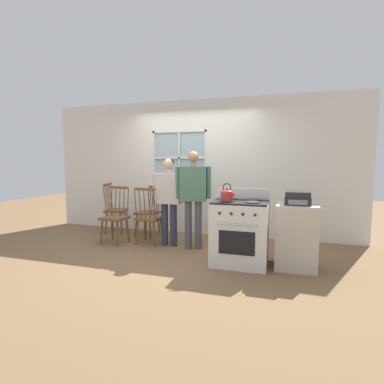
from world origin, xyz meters
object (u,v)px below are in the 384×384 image
person_teen_center (193,191)px  kettle (227,195)px  side_counter (296,236)px  chair_near_stove (115,210)px  chair_center_cluster (115,218)px  potted_plant (175,181)px  stereo (298,198)px  chair_by_window (149,218)px  person_elderly_left (169,194)px  chair_near_wall (148,213)px  stove (240,232)px

person_teen_center → kettle: person_teen_center is taller
person_teen_center → side_counter: bearing=-26.7°
chair_near_stove → side_counter: bearing=-119.5°
chair_center_cluster → potted_plant: size_ratio=3.19×
side_counter → stereo: bearing=-90.0°
chair_center_cluster → kettle: bearing=-11.3°
chair_by_window → side_counter: chair_by_window is taller
person_elderly_left → person_teen_center: bearing=-5.4°
chair_center_cluster → side_counter: 3.12m
chair_near_stove → potted_plant: 1.40m
chair_near_stove → potted_plant: potted_plant is taller
chair_by_window → chair_near_wall: bearing=-61.0°
stove → stereo: bearing=2.6°
stove → side_counter: 0.77m
person_teen_center → stove: size_ratio=1.52×
potted_plant → side_counter: bearing=-31.9°
chair_near_wall → person_teen_center: 1.36m
person_elderly_left → side_counter: person_elderly_left is taller
chair_near_wall → person_elderly_left: 0.95m
kettle → side_counter: (0.94, 0.19, -0.57)m
chair_near_stove → stove: 2.99m
chair_by_window → stove: (1.72, -0.58, 0.01)m
potted_plant → side_counter: 2.81m
person_teen_center → stove: 1.14m
person_elderly_left → stereo: size_ratio=4.50×
stove → stereo: 0.92m
kettle → potted_plant: (-1.38, 1.63, 0.06)m
chair_by_window → person_teen_center: bearing=178.7°
chair_near_wall → person_elderly_left: bearing=55.7°
person_teen_center → side_counter: person_teen_center is taller
chair_near_stove → potted_plant: size_ratio=3.19×
kettle → side_counter: kettle is taller
chair_center_cluster → stove: bearing=-7.1°
side_counter → person_elderly_left: bearing=166.2°
chair_center_cluster → stove: stove is taller
kettle → side_counter: 1.12m
person_elderly_left → person_teen_center: 0.47m
chair_center_cluster → potted_plant: (0.77, 1.06, 0.62)m
chair_by_window → chair_center_cluster: same height
person_elderly_left → side_counter: bearing=-13.2°
chair_by_window → stove: bearing=164.0°
stove → side_counter: (0.77, 0.06, -0.02)m
side_counter → stereo: 0.54m
chair_near_wall → potted_plant: size_ratio=3.19×
chair_center_cluster → chair_near_stove: 0.83m
chair_by_window → stove: 1.82m
person_elderly_left → kettle: (1.15, -0.70, 0.10)m
chair_near_stove → kettle: size_ratio=4.16×
person_teen_center → chair_center_cluster: bearing=172.1°
stereo → stove: bearing=-177.4°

